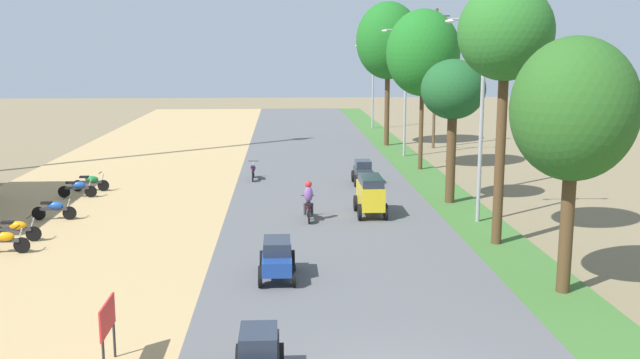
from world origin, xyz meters
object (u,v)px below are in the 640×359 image
at_px(parked_motorbike_second, 4,240).
at_px(streetlamp_far, 373,79).
at_px(parked_motorbike_sixth, 91,181).
at_px(median_tree_third, 453,92).
at_px(utility_pole_far, 435,77).
at_px(motorbike_ahead_third, 253,170).
at_px(median_tree_nearest, 574,110).
at_px(street_signboard, 108,322).
at_px(parked_motorbike_third, 17,228).
at_px(median_tree_fourth, 423,53).
at_px(median_tree_second, 506,35).
at_px(car_hatchback_black, 259,355).
at_px(car_van_yellow, 370,193).
at_px(parked_motorbike_fifth, 78,187).
at_px(motorbike_ahead_second, 308,202).
at_px(streetlamp_mid, 405,83).
at_px(utility_pole_near, 503,94).
at_px(car_hatchback_charcoal, 363,171).
at_px(median_tree_fifth, 388,41).
at_px(car_sedan_blue, 277,257).
at_px(streetlamp_near, 482,106).
at_px(parked_motorbike_fourth, 54,208).

bearing_deg(parked_motorbike_second, streetlamp_far, 65.45).
relative_size(parked_motorbike_sixth, median_tree_third, 0.28).
bearing_deg(median_tree_third, utility_pole_far, 80.46).
bearing_deg(motorbike_ahead_third, streetlamp_far, 68.96).
bearing_deg(parked_motorbike_second, median_tree_nearest, -15.37).
height_order(street_signboard, motorbike_ahead_third, street_signboard).
height_order(parked_motorbike_third, median_tree_fourth, median_tree_fourth).
bearing_deg(median_tree_second, car_hatchback_black, -127.47).
bearing_deg(car_van_yellow, parked_motorbike_third, -165.76).
bearing_deg(parked_motorbike_fifth, motorbike_ahead_second, -25.97).
bearing_deg(median_tree_fourth, utility_pole_far, 73.70).
bearing_deg(streetlamp_mid, car_hatchback_black, -104.79).
distance_m(utility_pole_near, car_hatchback_charcoal, 7.98).
bearing_deg(motorbike_ahead_second, streetlamp_far, 78.59).
bearing_deg(motorbike_ahead_second, motorbike_ahead_third, 105.51).
relative_size(parked_motorbike_fifth, street_signboard, 1.20).
bearing_deg(median_tree_fifth, streetlamp_mid, -85.95).
distance_m(street_signboard, car_hatchback_charcoal, 22.62).
distance_m(median_tree_third, streetlamp_mid, 14.20).
relative_size(car_sedan_blue, motorbike_ahead_third, 1.26).
height_order(median_tree_second, streetlamp_mid, median_tree_second).
relative_size(parked_motorbike_third, car_van_yellow, 0.75).
bearing_deg(utility_pole_far, streetlamp_far, 102.61).
bearing_deg(street_signboard, parked_motorbike_sixth, 105.49).
height_order(parked_motorbike_sixth, median_tree_fourth, median_tree_fourth).
xyz_separation_m(median_tree_fifth, car_hatchback_charcoal, (-3.38, -14.98, -6.74)).
bearing_deg(parked_motorbike_third, streetlamp_mid, 48.78).
distance_m(streetlamp_mid, car_hatchback_charcoal, 11.09).
distance_m(median_tree_third, streetlamp_near, 3.70).
bearing_deg(utility_pole_far, parked_motorbike_fifth, -141.15).
height_order(utility_pole_far, motorbike_ahead_second, utility_pole_far).
bearing_deg(parked_motorbike_fourth, car_van_yellow, 0.24).
bearing_deg(median_tree_nearest, parked_motorbike_fifth, 141.23).
distance_m(median_tree_fourth, car_hatchback_black, 28.75).
height_order(parked_motorbike_third, median_tree_fifth, median_tree_fifth).
distance_m(streetlamp_far, motorbike_ahead_second, 34.89).
relative_size(median_tree_second, streetlamp_mid, 1.11).
xyz_separation_m(median_tree_second, streetlamp_far, (0.22, 37.80, -3.12)).
bearing_deg(parked_motorbike_third, utility_pole_far, 49.92).
relative_size(median_tree_third, median_tree_fourth, 0.71).
distance_m(parked_motorbike_third, motorbike_ahead_third, 14.50).
bearing_deg(parked_motorbike_sixth, car_hatchback_charcoal, 4.67).
bearing_deg(car_hatchback_charcoal, median_tree_fifth, 77.28).
height_order(parked_motorbike_fifth, streetlamp_far, streetlamp_far).
bearing_deg(motorbike_ahead_second, median_tree_third, 26.23).
height_order(parked_motorbike_fourth, car_hatchback_black, car_hatchback_black).
distance_m(parked_motorbike_third, car_hatchback_charcoal, 17.30).
relative_size(median_tree_second, median_tree_third, 1.41).
xyz_separation_m(street_signboard, median_tree_third, (11.46, 16.59, 3.99)).
bearing_deg(median_tree_second, parked_motorbike_fifth, 152.61).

